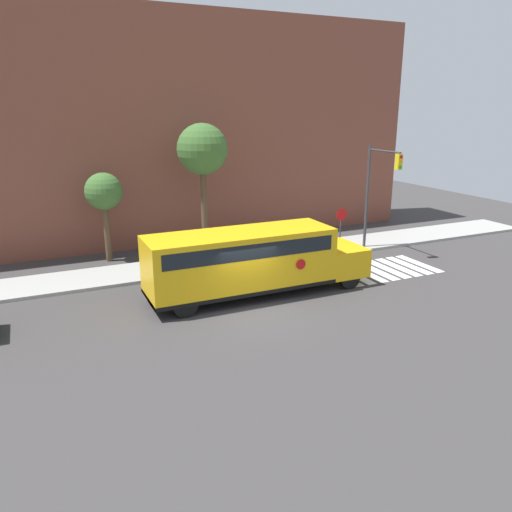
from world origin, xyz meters
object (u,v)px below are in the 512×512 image
Objects in this scene: tree_near_sidewalk at (104,193)px; tree_far_sidewalk at (202,151)px; traffic_light at (377,184)px; stop_sign at (341,224)px; school_bus at (250,259)px.

tree_near_sidewalk is 0.66× the size of tree_far_sidewalk.
stop_sign is at bearing 161.90° from traffic_light.
traffic_light is (1.81, -0.59, 2.18)m from stop_sign.
tree_far_sidewalk is at bearing 86.80° from school_bus.
stop_sign is 12.82m from tree_near_sidewalk.
school_bus is 9.88m from traffic_light.
tree_near_sidewalk is (-12.04, 3.97, 1.96)m from stop_sign.
traffic_light is 9.65m from tree_far_sidewalk.
tree_far_sidewalk reaches higher than stop_sign.
traffic_light is at bearing -18.10° from stop_sign.
traffic_light is at bearing 19.86° from school_bus.
tree_near_sidewalk is (-4.79, 7.83, 1.99)m from school_bus.
school_bus is 2.12× the size of tree_near_sidewalk.
tree_far_sidewalk reaches higher than traffic_light.
traffic_light is at bearing -18.23° from tree_near_sidewalk.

